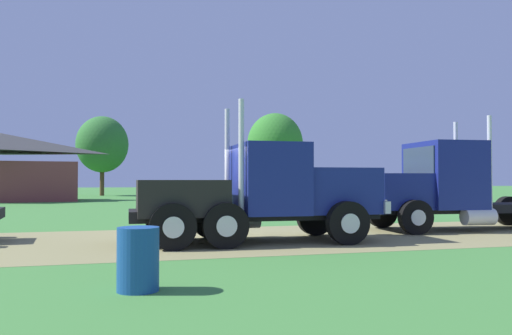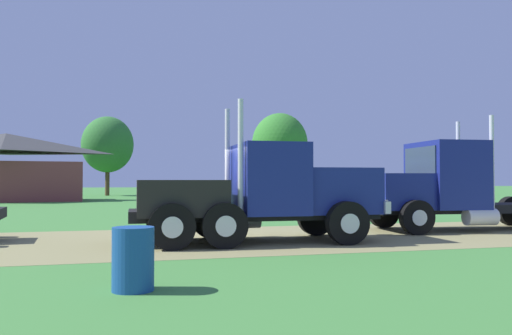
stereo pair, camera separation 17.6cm
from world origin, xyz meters
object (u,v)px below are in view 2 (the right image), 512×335
object	(u,v)px
steel_barrel	(133,259)
shed_building	(6,168)
truck_near_left	(450,189)
truck_foreground_white	(262,194)

from	to	relation	value
steel_barrel	shed_building	world-z (taller)	shed_building
steel_barrel	truck_near_left	bearing A→B (deg)	33.80
truck_near_left	steel_barrel	distance (m)	12.35
shed_building	truck_foreground_white	bearing A→B (deg)	-67.54
truck_near_left	shed_building	distance (m)	34.04
truck_near_left	shed_building	size ratio (longest dim) A/B	0.69
steel_barrel	shed_building	bearing A→B (deg)	104.12
truck_near_left	truck_foreground_white	bearing A→B (deg)	-167.73
truck_foreground_white	truck_near_left	distance (m)	6.95
truck_foreground_white	shed_building	world-z (taller)	shed_building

